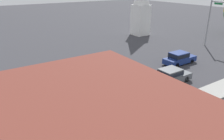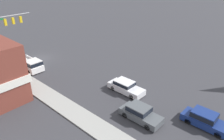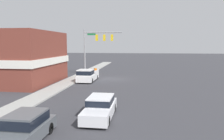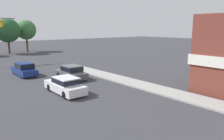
# 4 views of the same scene
# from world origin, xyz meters

# --- Properties ---
(far_signal_assembly) EXTENTS (6.46, 0.49, 7.78)m
(far_signal_assembly) POSITION_xyz_m (-3.63, 38.56, 5.57)
(far_signal_assembly) COLOR gray
(far_signal_assembly) RESTS_ON ground
(car_lead) EXTENTS (1.83, 4.81, 1.51)m
(car_lead) POSITION_xyz_m (-1.48, 17.64, 0.78)
(car_lead) COLOR black
(car_lead) RESTS_ON ground
(car_oncoming) EXTENTS (1.86, 4.52, 1.59)m
(car_oncoming) POSITION_xyz_m (1.73, 22.20, 0.82)
(car_oncoming) COLOR black
(car_oncoming) RESTS_ON ground
(car_second_ahead) EXTENTS (1.80, 4.72, 1.59)m
(car_second_ahead) POSITION_xyz_m (-1.76, 27.61, 0.82)
(car_second_ahead) COLOR black
(car_second_ahead) RESTS_ON ground
(church_steeple) EXTENTS (3.20, 3.20, 13.29)m
(church_steeple) POSITION_xyz_m (-17.95, 34.58, 6.95)
(church_steeple) COLOR white
(church_steeple) RESTS_ON ground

